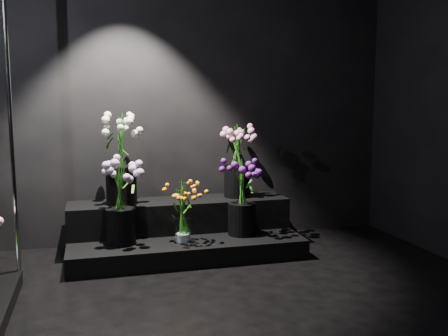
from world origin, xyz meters
name	(u,v)px	position (x,y,z in m)	size (l,w,h in m)	color
floor	(250,328)	(0.00, 0.00, 0.00)	(4.00, 4.00, 0.00)	black
wall_back	(184,92)	(0.00, 2.00, 1.40)	(4.00, 4.00, 0.00)	black
display_riser	(182,231)	(-0.11, 1.61, 0.18)	(1.96, 0.87, 0.44)	black
bouquet_orange_bells	(183,211)	(-0.15, 1.32, 0.42)	(0.33, 0.33, 0.51)	white
bouquet_lilac	(120,195)	(-0.65, 1.40, 0.56)	(0.51, 0.51, 0.69)	black
bouquet_purple	(242,194)	(0.38, 1.41, 0.52)	(0.40, 0.40, 0.66)	black
bouquet_cream_roses	(120,153)	(-0.62, 1.69, 0.88)	(0.47, 0.47, 0.77)	black
bouquet_pink_roses	(237,157)	(0.44, 1.74, 0.81)	(0.38, 0.38, 0.66)	black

